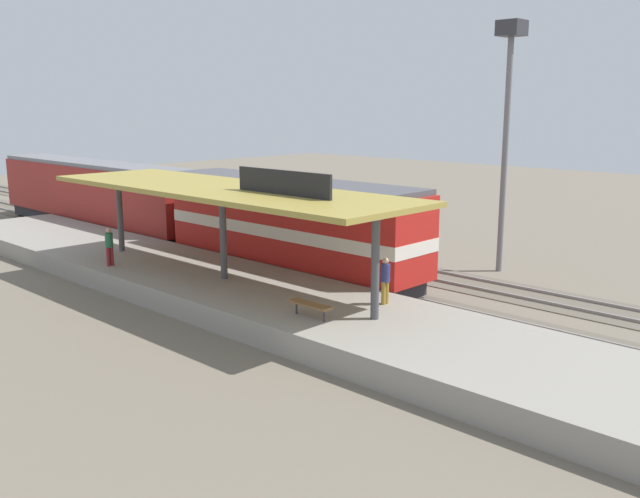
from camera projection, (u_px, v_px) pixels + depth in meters
name	position (u px, v px, depth m)	size (l,w,h in m)	color
ground_plane	(332.00, 272.00, 33.43)	(120.00, 120.00, 0.00)	#706656
track_near	(303.00, 279.00, 32.01)	(3.20, 110.00, 0.16)	#5F5649
track_far	(367.00, 263.00, 35.27)	(3.20, 110.00, 0.16)	#5F5649
platform	(225.00, 289.00, 28.67)	(6.00, 44.00, 0.90)	gray
station_canopy	(223.00, 191.00, 27.77)	(5.20, 18.00, 4.70)	#47474C
platform_bench	(310.00, 305.00, 23.20)	(0.44, 1.70, 0.50)	#333338
locomotive	(291.00, 226.00, 32.07)	(2.93, 14.43, 4.44)	#28282D
passenger_carriage_single	(96.00, 194.00, 44.26)	(2.90, 20.00, 4.24)	#28282D
freight_car	(257.00, 209.00, 40.56)	(2.80, 12.00, 3.54)	#28282D
light_mast	(508.00, 95.00, 31.98)	(1.10, 1.10, 11.70)	slate
person_waiting	(385.00, 278.00, 24.69)	(0.34, 0.34, 1.71)	olive
person_walking	(109.00, 245.00, 30.65)	(0.34, 0.34, 1.71)	maroon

